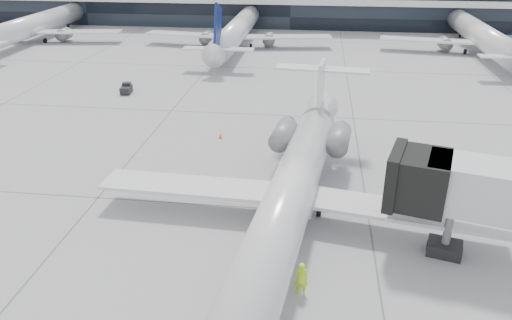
# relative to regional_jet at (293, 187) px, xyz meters

# --- Properties ---
(ground) EXTENTS (220.00, 220.00, 0.00)m
(ground) POSITION_rel_regional_jet_xyz_m (-4.67, 1.62, -2.70)
(ground) COLOR gray
(ground) RESTS_ON ground
(bg_jet_left) EXTENTS (32.00, 40.00, 9.60)m
(bg_jet_left) POSITION_rel_regional_jet_xyz_m (-49.67, 56.62, -2.70)
(bg_jet_left) COLOR silver
(bg_jet_left) RESTS_ON ground
(bg_jet_center) EXTENTS (32.00, 40.00, 9.60)m
(bg_jet_center) POSITION_rel_regional_jet_xyz_m (-12.67, 56.62, -2.70)
(bg_jet_center) COLOR silver
(bg_jet_center) RESTS_ON ground
(bg_jet_right) EXTENTS (32.00, 40.00, 9.60)m
(bg_jet_right) POSITION_rel_regional_jet_xyz_m (27.33, 56.62, -2.70)
(bg_jet_right) COLOR silver
(bg_jet_right) RESTS_ON ground
(regional_jet) EXTENTS (27.46, 34.28, 7.91)m
(regional_jet) POSITION_rel_regional_jet_xyz_m (0.00, 0.00, 0.00)
(regional_jet) COLOR silver
(regional_jet) RESTS_ON ground
(ramp_worker) EXTENTS (0.76, 0.51, 2.06)m
(ramp_worker) POSITION_rel_regional_jet_xyz_m (0.93, -7.38, -1.67)
(ramp_worker) COLOR #BAF419
(ramp_worker) RESTS_ON ground
(traffic_cone) EXTENTS (0.41, 0.41, 0.53)m
(traffic_cone) POSITION_rel_regional_jet_xyz_m (-7.73, 14.31, -2.45)
(traffic_cone) COLOR #EC5F0C
(traffic_cone) RESTS_ON ground
(far_tug) EXTENTS (1.36, 2.07, 1.24)m
(far_tug) POSITION_rel_regional_jet_xyz_m (-21.99, 27.39, -2.14)
(far_tug) COLOR black
(far_tug) RESTS_ON ground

